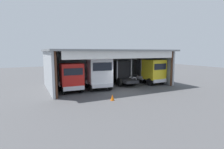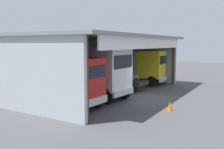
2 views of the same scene
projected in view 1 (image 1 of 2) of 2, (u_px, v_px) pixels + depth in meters
ground_plane at (124, 91)px, 19.77m from camera, size 80.00×80.00×0.00m
workshop_shed at (105, 60)px, 23.84m from camera, size 15.65×9.26×4.71m
truck_red_center_right_bay at (71, 77)px, 19.23m from camera, size 2.53×4.58×3.25m
truck_white_yard_outside at (99, 73)px, 20.45m from camera, size 2.83×4.92×3.81m
truck_black_center_bay at (122, 72)px, 24.18m from camera, size 2.59×4.85×3.49m
truck_yellow_right_bay at (152, 71)px, 24.09m from camera, size 2.73×4.84×3.38m
oil_drum at (97, 79)px, 26.34m from camera, size 0.58×0.58×0.86m
tool_cart at (97, 78)px, 26.36m from camera, size 0.90×0.60×1.00m
traffic_cone at (112, 97)px, 16.05m from camera, size 0.36×0.36×0.56m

